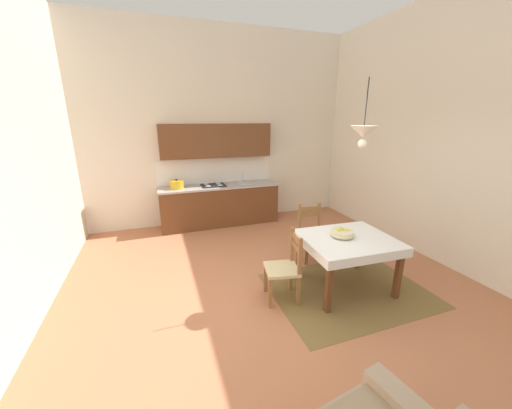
# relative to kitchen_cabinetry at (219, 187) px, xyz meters

# --- Properties ---
(ground_plane) EXTENTS (6.35, 7.17, 0.10)m
(ground_plane) POSITION_rel_kitchen_cabinetry_xyz_m (0.16, -3.01, -0.91)
(ground_plane) COLOR #B7704C
(wall_back) EXTENTS (6.35, 0.12, 4.16)m
(wall_back) POSITION_rel_kitchen_cabinetry_xyz_m (0.16, 0.33, 1.23)
(wall_back) COLOR silver
(wall_back) RESTS_ON ground_plane
(wall_right) EXTENTS (0.12, 7.17, 4.16)m
(wall_right) POSITION_rel_kitchen_cabinetry_xyz_m (3.10, -3.01, 1.23)
(wall_right) COLOR silver
(wall_right) RESTS_ON ground_plane
(area_rug) EXTENTS (2.10, 1.60, 0.01)m
(area_rug) POSITION_rel_kitchen_cabinetry_xyz_m (1.10, -3.24, -0.85)
(area_rug) COLOR brown
(area_rug) RESTS_ON ground_plane
(kitchen_cabinetry) EXTENTS (2.60, 0.63, 2.20)m
(kitchen_cabinetry) POSITION_rel_kitchen_cabinetry_xyz_m (0.00, 0.00, 0.00)
(kitchen_cabinetry) COLOR brown
(kitchen_cabinetry) RESTS_ON ground_plane
(dining_table) EXTENTS (1.26, 1.09, 0.75)m
(dining_table) POSITION_rel_kitchen_cabinetry_xyz_m (1.10, -3.14, -0.23)
(dining_table) COLOR brown
(dining_table) RESTS_ON ground_plane
(dining_chair_kitchen_side) EXTENTS (0.46, 0.46, 0.93)m
(dining_chair_kitchen_side) POSITION_rel_kitchen_cabinetry_xyz_m (1.11, -2.18, -0.41)
(dining_chair_kitchen_side) COLOR #D1BC89
(dining_chair_kitchen_side) RESTS_ON ground_plane
(dining_chair_tv_side) EXTENTS (0.50, 0.50, 0.93)m
(dining_chair_tv_side) POSITION_rel_kitchen_cabinetry_xyz_m (0.19, -3.10, -0.41)
(dining_chair_tv_side) COLOR #D1BC89
(dining_chair_tv_side) RESTS_ON ground_plane
(fruit_bowl) EXTENTS (0.30, 0.30, 0.12)m
(fruit_bowl) POSITION_rel_kitchen_cabinetry_xyz_m (1.04, -3.08, -0.04)
(fruit_bowl) COLOR beige
(fruit_bowl) RESTS_ON dining_table
(pendant_lamp) EXTENTS (0.32, 0.32, 0.80)m
(pendant_lamp) POSITION_rel_kitchen_cabinetry_xyz_m (1.13, -3.19, 1.29)
(pendant_lamp) COLOR black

